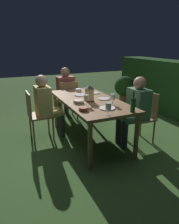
% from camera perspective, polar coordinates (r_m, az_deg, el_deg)
% --- Properties ---
extents(ground_plane, '(16.00, 16.00, 0.00)m').
position_cam_1_polar(ground_plane, '(3.83, 0.00, -7.44)').
color(ground_plane, '#385B28').
extents(dining_table, '(1.85, 0.89, 0.75)m').
position_cam_1_polar(dining_table, '(3.58, 0.00, 2.57)').
color(dining_table, olive).
rests_on(dining_table, ground).
extents(chair_side_left_a, '(0.42, 0.40, 0.87)m').
position_cam_1_polar(chair_side_left_a, '(3.79, -14.26, -0.35)').
color(chair_side_left_a, '#9E7A51').
rests_on(chair_side_left_a, ground).
extents(person_in_mustard, '(0.38, 0.47, 1.15)m').
position_cam_1_polar(person_in_mustard, '(3.78, -11.54, 2.22)').
color(person_in_mustard, tan).
rests_on(person_in_mustard, ground).
extents(chair_head_near, '(0.40, 0.42, 0.87)m').
position_cam_1_polar(chair_head_near, '(4.69, -5.89, 3.71)').
color(chair_head_near, '#9E7A51').
rests_on(chair_head_near, ground).
extents(person_in_rust, '(0.48, 0.38, 1.15)m').
position_cam_1_polar(person_in_rust, '(4.84, -6.69, 5.99)').
color(person_in_rust, '#9E4C47').
rests_on(person_in_rust, ground).
extents(chair_side_right_b, '(0.42, 0.40, 0.87)m').
position_cam_1_polar(chair_side_right_b, '(3.72, 14.53, -0.72)').
color(chair_side_right_b, '#9E7A51').
rests_on(chair_side_right_b, ground).
extents(person_in_green, '(0.38, 0.47, 1.15)m').
position_cam_1_polar(person_in_green, '(3.56, 12.25, 1.16)').
color(person_in_green, '#4C7A5B').
rests_on(person_in_green, ground).
extents(lantern_centerpiece, '(0.15, 0.15, 0.27)m').
position_cam_1_polar(lantern_centerpiece, '(3.43, -0.04, 5.35)').
color(lantern_centerpiece, black).
rests_on(lantern_centerpiece, dining_table).
extents(green_bottle_on_table, '(0.07, 0.07, 0.29)m').
position_cam_1_polar(green_bottle_on_table, '(2.96, 11.72, 2.06)').
color(green_bottle_on_table, '#144723').
rests_on(green_bottle_on_table, dining_table).
extents(wine_glass_a, '(0.08, 0.08, 0.17)m').
position_cam_1_polar(wine_glass_a, '(3.18, -0.84, 3.76)').
color(wine_glass_a, silver).
rests_on(wine_glass_a, dining_table).
extents(wine_glass_b, '(0.08, 0.08, 0.17)m').
position_cam_1_polar(wine_glass_b, '(3.26, 6.33, 4.02)').
color(wine_glass_b, silver).
rests_on(wine_glass_b, dining_table).
extents(wine_glass_c, '(0.08, 0.08, 0.17)m').
position_cam_1_polar(wine_glass_c, '(2.77, 5.16, 1.44)').
color(wine_glass_c, silver).
rests_on(wine_glass_c, dining_table).
extents(plate_a, '(0.22, 0.22, 0.01)m').
position_cam_1_polar(plate_a, '(4.01, 1.14, 5.24)').
color(plate_a, white).
rests_on(plate_a, dining_table).
extents(plate_b, '(0.23, 0.23, 0.01)m').
position_cam_1_polar(plate_b, '(3.86, -2.41, 4.68)').
color(plate_b, silver).
rests_on(plate_b, dining_table).
extents(plate_c, '(0.24, 0.24, 0.01)m').
position_cam_1_polar(plate_c, '(3.08, 4.81, 1.07)').
color(plate_c, white).
rests_on(plate_c, dining_table).
extents(plate_d, '(0.20, 0.20, 0.01)m').
position_cam_1_polar(plate_d, '(3.59, 3.91, 3.61)').
color(plate_d, white).
rests_on(plate_d, dining_table).
extents(bowl_olives, '(0.13, 0.13, 0.05)m').
position_cam_1_polar(bowl_olives, '(2.97, -1.65, 0.87)').
color(bowl_olives, '#9E5138').
rests_on(bowl_olives, dining_table).
extents(bowl_bread, '(0.11, 0.11, 0.05)m').
position_cam_1_polar(bowl_bread, '(4.17, -3.07, 6.02)').
color(bowl_bread, silver).
rests_on(bowl_bread, dining_table).
extents(bowl_salad, '(0.16, 0.16, 0.05)m').
position_cam_1_polar(bowl_salad, '(3.35, -2.99, 2.88)').
color(bowl_salad, '#BCAD8E').
rests_on(bowl_salad, dining_table).
extents(bowl_dip, '(0.16, 0.16, 0.06)m').
position_cam_1_polar(bowl_dip, '(4.25, -0.07, 6.32)').
color(bowl_dip, '#9E5138').
rests_on(bowl_dip, dining_table).
extents(potted_plant_by_hedge, '(0.56, 0.56, 0.80)m').
position_cam_1_polar(potted_plant_by_hedge, '(5.89, 9.50, 6.58)').
color(potted_plant_by_hedge, brown).
rests_on(potted_plant_by_hedge, ground).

